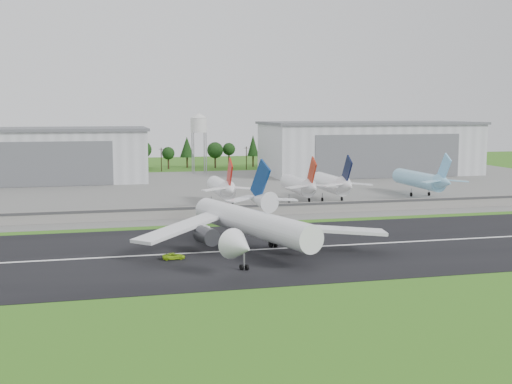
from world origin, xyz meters
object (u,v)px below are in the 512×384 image
object	(u,v)px
main_airliner	(252,229)
parked_jet_red_a	(223,188)
parked_jet_red_b	(301,185)
parked_jet_skyblue	(423,180)
ground_vehicle	(174,256)
parked_jet_navy	(334,184)

from	to	relation	value
main_airliner	parked_jet_red_a	bearing A→B (deg)	-113.22
parked_jet_red_a	parked_jet_red_b	size ratio (longest dim) A/B	1.00
main_airliner	parked_jet_skyblue	xyz separation A→B (m)	(79.27, 71.97, 1.20)
ground_vehicle	parked_jet_red_b	size ratio (longest dim) A/B	0.15
main_airliner	parked_jet_skyblue	world-z (taller)	main_airliner
parked_jet_navy	parked_jet_red_a	bearing A→B (deg)	-179.93
ground_vehicle	parked_jet_skyblue	distance (m)	123.55
main_airliner	parked_jet_red_a	xyz separation A→B (m)	(6.09, 66.94, 1.05)
parked_jet_red_b	parked_jet_navy	world-z (taller)	parked_jet_navy
main_airliner	parked_jet_skyblue	distance (m)	107.07
parked_jet_red_b	parked_jet_skyblue	xyz separation A→B (m)	(46.98, 5.03, 0.15)
parked_jet_skyblue	parked_jet_navy	bearing A→B (deg)	-171.96
parked_jet_red_a	parked_jet_skyblue	xyz separation A→B (m)	(73.17, 5.04, 0.15)
parked_jet_red_b	parked_jet_navy	bearing A→B (deg)	0.22
main_airliner	parked_jet_red_a	size ratio (longest dim) A/B	1.85
ground_vehicle	parked_jet_navy	size ratio (longest dim) A/B	0.15
main_airliner	parked_jet_navy	bearing A→B (deg)	-141.29
main_airliner	parked_jet_red_a	distance (m)	67.22
parked_jet_navy	parked_jet_skyblue	world-z (taller)	parked_jet_navy
parked_jet_red_b	parked_jet_skyblue	distance (m)	47.25
parked_jet_skyblue	parked_jet_red_b	bearing A→B (deg)	-173.88
parked_jet_navy	parked_jet_red_b	bearing A→B (deg)	-179.78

